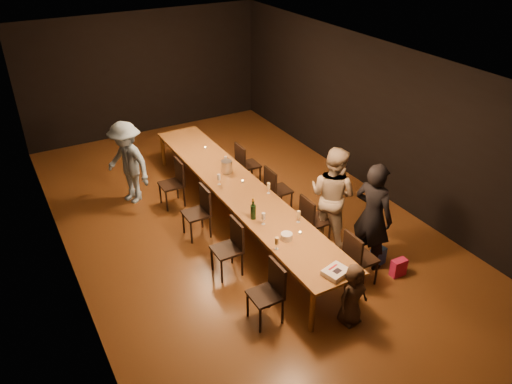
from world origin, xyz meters
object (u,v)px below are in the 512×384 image
chair_left_2 (196,213)px  chair_right_3 (248,164)px  chair_right_1 (316,220)px  chair_left_1 (227,249)px  chair_left_3 (171,184)px  chair_left_0 (265,294)px  woman_birthday (373,216)px  woman_tan (333,195)px  plate_stack (287,236)px  man_blue (128,163)px  chair_right_2 (279,189)px  birthday_cake (336,272)px  chair_right_0 (361,257)px  table (239,190)px  champagne_bottle (253,208)px  ice_bucket (227,167)px  child (353,295)px

chair_left_2 → chair_right_3: bearing=-54.8°
chair_right_1 → chair_left_1: size_ratio=1.00×
chair_right_3 → chair_left_3: size_ratio=1.00×
chair_left_0 → chair_right_1: bearing=-54.8°
chair_left_3 → woman_birthday: (2.12, -3.30, 0.45)m
chair_left_3 → woman_birthday: size_ratio=0.51×
woman_tan → plate_stack: size_ratio=9.87×
chair_right_1 → chair_left_0: same height
plate_stack → chair_left_1: bearing=142.7°
man_blue → plate_stack: bearing=-3.3°
chair_right_1 → chair_right_2: 1.20m
chair_left_1 → woman_birthday: bearing=-113.1°
birthday_cake → woman_tan: bearing=40.6°
woman_birthday → chair_right_0: bearing=109.1°
chair_right_0 → table: bearing=-160.5°
chair_left_3 → champagne_bottle: size_ratio=2.45×
chair_left_0 → man_blue: size_ratio=0.56×
chair_left_0 → chair_left_3: bearing=0.0°
chair_right_0 → chair_left_2: size_ratio=1.00×
chair_left_0 → ice_bucket: bearing=-17.0°
chair_right_1 → chair_right_3: size_ratio=1.00×
chair_left_2 → chair_left_3: bearing=0.0°
child → chair_left_1: bearing=114.1°
chair_right_0 → ice_bucket: (-0.78, 3.03, 0.40)m
chair_right_3 → child: (-0.66, -4.21, 0.02)m
champagne_bottle → chair_left_2: bearing=119.7°
chair_right_0 → birthday_cake: size_ratio=2.39×
chair_left_2 → plate_stack: bearing=-157.2°
chair_left_1 → chair_right_1: bearing=-90.0°
chair_left_1 → child: child is taller
chair_left_1 → child: bearing=-150.2°
table → chair_left_3: size_ratio=6.45×
chair_right_3 → chair_right_0: bearing=-0.0°
chair_right_3 → chair_left_2: bearing=-54.8°
table → chair_right_0: size_ratio=6.45×
chair_left_2 → ice_bucket: ice_bucket is taller
chair_right_2 → child: (-0.66, -3.01, 0.02)m
chair_right_2 → plate_stack: chair_right_2 is taller
chair_right_2 → chair_left_1: 2.08m
table → chair_right_3: (0.85, 1.20, -0.24)m
chair_left_1 → woman_tan: 2.04m
table → woman_birthday: (1.27, -2.10, 0.22)m
table → birthday_cake: (0.04, -2.79, 0.09)m
plate_stack → man_blue: bearing=111.4°
chair_right_3 → champagne_bottle: champagne_bottle is taller
chair_right_0 → ice_bucket: size_ratio=3.99×
chair_left_1 → man_blue: size_ratio=0.56×
ice_bucket → birthday_cake: bearing=-90.7°
chair_left_0 → child: bearing=-120.5°
child → champagne_bottle: 2.10m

